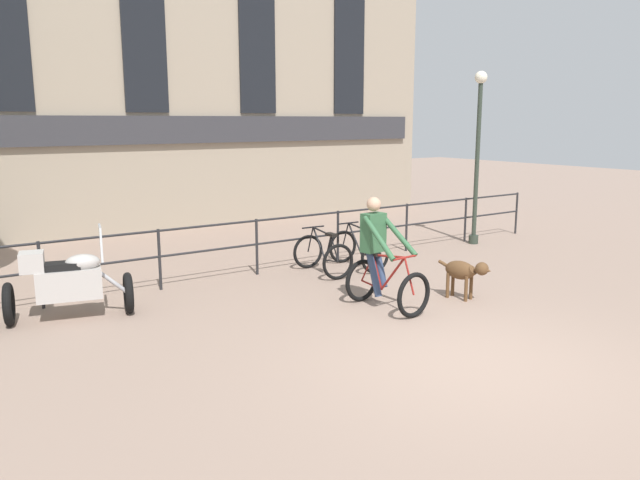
{
  "coord_description": "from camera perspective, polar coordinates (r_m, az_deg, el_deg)",
  "views": [
    {
      "loc": [
        -5.51,
        -4.8,
        2.85
      ],
      "look_at": [
        -0.19,
        2.86,
        1.05
      ],
      "focal_mm": 35.0,
      "sensor_mm": 36.0,
      "label": 1
    }
  ],
  "objects": [
    {
      "name": "ground_plane",
      "position": [
        7.84,
        13.42,
        -10.7
      ],
      "size": [
        60.0,
        60.0,
        0.0
      ],
      "primitive_type": "plane",
      "color": "gray"
    },
    {
      "name": "canal_railing",
      "position": [
        11.62,
        -5.82,
        0.25
      ],
      "size": [
        15.05,
        0.05,
        1.05
      ],
      "color": "#232326",
      "rests_on": "ground_plane"
    },
    {
      "name": "building_facade",
      "position": [
        16.95,
        -16.32,
        19.81
      ],
      "size": [
        18.0,
        0.72,
        11.23
      ],
      "color": "gray",
      "rests_on": "ground_plane"
    },
    {
      "name": "cyclist_with_bike",
      "position": [
        9.56,
        5.57,
        -1.73
      ],
      "size": [
        0.78,
        1.22,
        1.7
      ],
      "rotation": [
        0.0,
        0.0,
        0.09
      ],
      "color": "black",
      "rests_on": "ground_plane"
    },
    {
      "name": "dog",
      "position": [
        10.26,
        13.06,
        -2.8
      ],
      "size": [
        0.38,
        0.93,
        0.66
      ],
      "rotation": [
        0.0,
        0.0,
        0.24
      ],
      "color": "brown",
      "rests_on": "ground_plane"
    },
    {
      "name": "parked_motorcycle",
      "position": [
        9.69,
        -22.05,
        -3.56
      ],
      "size": [
        1.83,
        1.01,
        1.35
      ],
      "rotation": [
        0.0,
        0.0,
        1.34
      ],
      "color": "black",
      "rests_on": "ground_plane"
    },
    {
      "name": "parked_bicycle_near_lamp",
      "position": [
        11.68,
        0.24,
        -1.39
      ],
      "size": [
        0.71,
        1.14,
        0.86
      ],
      "rotation": [
        0.0,
        0.0,
        3.1
      ],
      "color": "black",
      "rests_on": "ground_plane"
    },
    {
      "name": "parked_bicycle_mid_left",
      "position": [
        12.18,
        3.54,
        -0.9
      ],
      "size": [
        0.69,
        1.13,
        0.86
      ],
      "rotation": [
        0.0,
        0.0,
        3.12
      ],
      "color": "black",
      "rests_on": "ground_plane"
    },
    {
      "name": "street_lamp",
      "position": [
        14.79,
        14.22,
        8.14
      ],
      "size": [
        0.28,
        0.28,
        3.92
      ],
      "color": "#2D382D",
      "rests_on": "ground_plane"
    }
  ]
}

